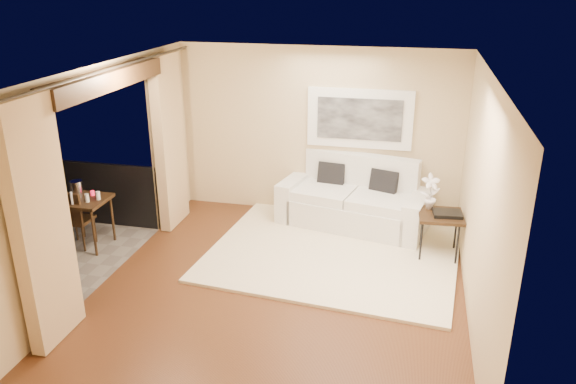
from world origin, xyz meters
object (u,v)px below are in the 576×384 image
(side_table, at_px, (441,218))
(orchid, at_px, (430,192))
(sofa, at_px, (354,202))
(bistro_table, at_px, (85,204))
(ice_bucket, at_px, (77,188))
(balcony_chair_far, at_px, (73,216))

(side_table, xyz_separation_m, orchid, (-0.16, 0.16, 0.31))
(sofa, relative_size, bistro_table, 3.26)
(side_table, height_order, ice_bucket, ice_bucket)
(side_table, height_order, orchid, orchid)
(balcony_chair_far, xyz_separation_m, ice_bucket, (-0.06, 0.26, 0.33))
(sofa, distance_m, bistro_table, 3.99)
(side_table, distance_m, bistro_table, 4.98)
(side_table, height_order, bistro_table, bistro_table)
(side_table, height_order, balcony_chair_far, balcony_chair_far)
(balcony_chair_far, bearing_deg, side_table, -170.33)
(orchid, distance_m, bistro_table, 4.85)
(orchid, height_order, ice_bucket, orchid)
(orchid, bearing_deg, sofa, 149.36)
(side_table, xyz_separation_m, bistro_table, (-4.91, -0.79, 0.06))
(orchid, xyz_separation_m, bistro_table, (-4.75, -0.95, -0.25))
(sofa, xyz_separation_m, balcony_chair_far, (-3.78, -1.71, 0.12))
(ice_bucket, bearing_deg, side_table, 7.21)
(bistro_table, relative_size, balcony_chair_far, 0.83)
(bistro_table, bearing_deg, ice_bucket, 142.90)
(sofa, relative_size, ice_bucket, 11.97)
(side_table, relative_size, bistro_table, 0.88)
(balcony_chair_far, bearing_deg, orchid, -168.20)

